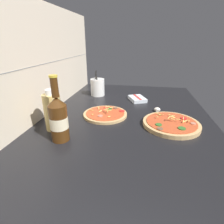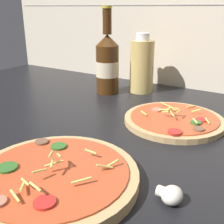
{
  "view_description": "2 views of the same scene",
  "coord_description": "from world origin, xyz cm",
  "px_view_note": "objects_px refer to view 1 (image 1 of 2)",
  "views": [
    {
      "loc": [
        -78.92,
        -6.88,
        41.71
      ],
      "look_at": [
        -3.82,
        6.36,
        10.13
      ],
      "focal_mm": 28.0,
      "sensor_mm": 36.0,
      "label": 1
    },
    {
      "loc": [
        30.64,
        -49.7,
        29.35
      ],
      "look_at": [
        -3.19,
        2.97,
        5.9
      ],
      "focal_mm": 45.0,
      "sensor_mm": 36.0,
      "label": 2
    }
  ],
  "objects_px": {
    "oil_bottle": "(53,111)",
    "beer_bottle": "(58,118)",
    "utensil_crock": "(98,87)",
    "pizza_near": "(171,124)",
    "mushroom_left": "(157,110)",
    "dish_towel": "(137,99)",
    "pizza_far": "(105,114)"
  },
  "relations": [
    {
      "from": "pizza_near",
      "to": "utensil_crock",
      "type": "xyz_separation_m",
      "value": [
        0.44,
        0.48,
        0.05
      ]
    },
    {
      "from": "pizza_far",
      "to": "beer_bottle",
      "type": "xyz_separation_m",
      "value": [
        -0.28,
        0.13,
        0.09
      ]
    },
    {
      "from": "beer_bottle",
      "to": "oil_bottle",
      "type": "height_order",
      "value": "beer_bottle"
    },
    {
      "from": "beer_bottle",
      "to": "mushroom_left",
      "type": "relative_size",
      "value": 7.06
    },
    {
      "from": "oil_bottle",
      "to": "mushroom_left",
      "type": "height_order",
      "value": "oil_bottle"
    },
    {
      "from": "mushroom_left",
      "to": "utensil_crock",
      "type": "bearing_deg",
      "value": 58.51
    },
    {
      "from": "dish_towel",
      "to": "mushroom_left",
      "type": "bearing_deg",
      "value": -146.45
    },
    {
      "from": "mushroom_left",
      "to": "oil_bottle",
      "type": "bearing_deg",
      "value": 121.48
    },
    {
      "from": "beer_bottle",
      "to": "utensil_crock",
      "type": "distance_m",
      "value": 0.65
    },
    {
      "from": "oil_bottle",
      "to": "utensil_crock",
      "type": "xyz_separation_m",
      "value": [
        0.56,
        -0.07,
        -0.02
      ]
    },
    {
      "from": "oil_bottle",
      "to": "utensil_crock",
      "type": "height_order",
      "value": "oil_bottle"
    },
    {
      "from": "oil_bottle",
      "to": "pizza_far",
      "type": "bearing_deg",
      "value": -46.12
    },
    {
      "from": "oil_bottle",
      "to": "dish_towel",
      "type": "relative_size",
      "value": 1.2
    },
    {
      "from": "dish_towel",
      "to": "utensil_crock",
      "type": "bearing_deg",
      "value": 76.28
    },
    {
      "from": "pizza_near",
      "to": "pizza_far",
      "type": "bearing_deg",
      "value": 78.52
    },
    {
      "from": "beer_bottle",
      "to": "pizza_far",
      "type": "bearing_deg",
      "value": -24.91
    },
    {
      "from": "pizza_near",
      "to": "oil_bottle",
      "type": "relative_size",
      "value": 1.42
    },
    {
      "from": "pizza_near",
      "to": "dish_towel",
      "type": "relative_size",
      "value": 1.7
    },
    {
      "from": "pizza_far",
      "to": "beer_bottle",
      "type": "distance_m",
      "value": 0.33
    },
    {
      "from": "oil_bottle",
      "to": "dish_towel",
      "type": "xyz_separation_m",
      "value": [
        0.49,
        -0.37,
        -0.08
      ]
    },
    {
      "from": "oil_bottle",
      "to": "beer_bottle",
      "type": "bearing_deg",
      "value": -140.78
    },
    {
      "from": "pizza_near",
      "to": "beer_bottle",
      "type": "height_order",
      "value": "beer_bottle"
    },
    {
      "from": "pizza_far",
      "to": "oil_bottle",
      "type": "height_order",
      "value": "oil_bottle"
    },
    {
      "from": "mushroom_left",
      "to": "utensil_crock",
      "type": "xyz_separation_m",
      "value": [
        0.26,
        0.43,
        0.05
      ]
    },
    {
      "from": "beer_bottle",
      "to": "utensil_crock",
      "type": "height_order",
      "value": "beer_bottle"
    },
    {
      "from": "pizza_far",
      "to": "dish_towel",
      "type": "relative_size",
      "value": 1.51
    },
    {
      "from": "oil_bottle",
      "to": "utensil_crock",
      "type": "bearing_deg",
      "value": -6.72
    },
    {
      "from": "pizza_near",
      "to": "beer_bottle",
      "type": "bearing_deg",
      "value": 114.13
    },
    {
      "from": "pizza_near",
      "to": "mushroom_left",
      "type": "relative_size",
      "value": 7.07
    },
    {
      "from": "mushroom_left",
      "to": "dish_towel",
      "type": "height_order",
      "value": "same"
    },
    {
      "from": "mushroom_left",
      "to": "utensil_crock",
      "type": "relative_size",
      "value": 0.21
    },
    {
      "from": "mushroom_left",
      "to": "pizza_near",
      "type": "bearing_deg",
      "value": -162.34
    }
  ]
}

